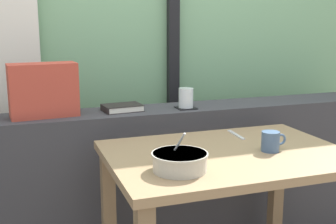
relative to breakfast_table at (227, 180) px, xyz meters
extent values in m
cube|color=#7AAD7F|center=(-0.03, 1.12, 0.78)|extent=(4.80, 0.08, 2.80)
cube|color=black|center=(0.13, 1.05, 0.68)|extent=(0.07, 0.05, 2.60)
cube|color=#38383D|center=(-0.03, 0.59, -0.21)|extent=(2.80, 0.29, 0.82)
cube|color=#826849|center=(-0.45, 0.31, -0.26)|extent=(0.06, 0.06, 0.70)
cube|color=#826849|center=(0.45, 0.31, -0.26)|extent=(0.06, 0.06, 0.70)
cube|color=#997A56|center=(0.00, 0.00, 0.11)|extent=(1.01, 0.71, 0.03)
cube|color=black|center=(0.03, 0.55, 0.21)|extent=(0.10, 0.10, 0.00)
cylinder|color=white|center=(0.03, 0.55, 0.26)|extent=(0.08, 0.08, 0.10)
cylinder|color=gold|center=(0.03, 0.55, 0.24)|extent=(0.07, 0.07, 0.06)
cube|color=black|center=(-0.31, 0.60, 0.21)|extent=(0.21, 0.16, 0.00)
cube|color=silver|center=(-0.31, 0.60, 0.22)|extent=(0.20, 0.15, 0.03)
cube|color=black|center=(-0.31, 0.60, 0.24)|extent=(0.21, 0.16, 0.00)
cube|color=black|center=(-0.41, 0.59, 0.22)|extent=(0.02, 0.14, 0.03)
cube|color=#B74233|center=(-0.70, 0.59, 0.33)|extent=(0.33, 0.17, 0.26)
cylinder|color=#BCB7A8|center=(-0.27, -0.15, 0.16)|extent=(0.20, 0.20, 0.07)
cylinder|color=#BCB7A8|center=(-0.27, -0.15, 0.19)|extent=(0.21, 0.21, 0.01)
cylinder|color=#9E5B33|center=(-0.27, -0.15, 0.15)|extent=(0.17, 0.17, 0.04)
cylinder|color=silver|center=(-0.28, -0.12, 0.20)|extent=(0.04, 0.11, 0.14)
ellipsoid|color=silver|center=(-0.28, -0.10, 0.16)|extent=(0.03, 0.05, 0.01)
cube|color=silver|center=(0.16, 0.23, 0.13)|extent=(0.03, 0.17, 0.01)
cylinder|color=#3D567A|center=(0.17, -0.05, 0.17)|extent=(0.08, 0.08, 0.08)
torus|color=#3D567A|center=(0.22, -0.05, 0.17)|extent=(0.05, 0.01, 0.05)
camera|label=1|loc=(-0.81, -1.57, 0.66)|focal=46.46mm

